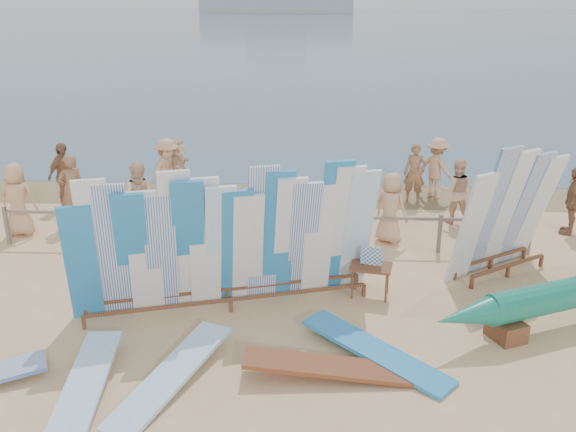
# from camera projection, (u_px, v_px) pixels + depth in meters

# --- Properties ---
(ground) EXTENTS (160.00, 160.00, 0.00)m
(ground) POSITION_uv_depth(u_px,v_px,m) (248.00, 312.00, 11.25)
(ground) COLOR #DEB280
(ground) RESTS_ON ground
(ocean) EXTENTS (320.00, 240.00, 0.02)m
(ocean) POSITION_uv_depth(u_px,v_px,m) (315.00, 21.00, 131.32)
(ocean) COLOR #405B73
(ocean) RESTS_ON ground
(wet_sand_strip) EXTENTS (40.00, 2.60, 0.01)m
(wet_sand_strip) POSITION_uv_depth(u_px,v_px,m) (276.00, 193.00, 18.00)
(wet_sand_strip) COLOR olive
(wet_sand_strip) RESTS_ON ground
(fence) EXTENTS (12.08, 0.08, 0.90)m
(fence) POSITION_uv_depth(u_px,v_px,m) (263.00, 223.00, 13.85)
(fence) COLOR #7C6A5D
(fence) RESTS_ON ground
(main_surfboard_rack) EXTENTS (5.54, 2.26, 2.80)m
(main_surfboard_rack) POSITION_uv_depth(u_px,v_px,m) (228.00, 244.00, 11.04)
(main_surfboard_rack) COLOR brown
(main_surfboard_rack) RESTS_ON ground
(side_surfboard_rack) EXTENTS (2.45, 1.95, 2.85)m
(side_surfboard_rack) POSITION_uv_depth(u_px,v_px,m) (506.00, 216.00, 12.40)
(side_surfboard_rack) COLOR brown
(side_surfboard_rack) RESTS_ON ground
(vendor_table) EXTENTS (0.87, 0.69, 1.04)m
(vendor_table) POSITION_uv_depth(u_px,v_px,m) (370.00, 280.00, 11.74)
(vendor_table) COLOR brown
(vendor_table) RESTS_ON ground
(flat_board_c) EXTENTS (2.70, 0.61, 0.35)m
(flat_board_c) POSITION_uv_depth(u_px,v_px,m) (331.00, 376.00, 9.36)
(flat_board_c) COLOR brown
(flat_board_c) RESTS_ON ground
(flat_board_a) EXTENTS (0.80, 2.74, 0.30)m
(flat_board_a) POSITION_uv_depth(u_px,v_px,m) (85.00, 397.00, 8.89)
(flat_board_a) COLOR #9BCDF9
(flat_board_a) RESTS_ON ground
(flat_board_d) EXTENTS (2.42, 2.18, 0.27)m
(flat_board_d) POSITION_uv_depth(u_px,v_px,m) (375.00, 358.00, 9.83)
(flat_board_d) COLOR #2781C6
(flat_board_d) RESTS_ON ground
(flat_board_b) EXTENTS (1.52, 2.71, 0.30)m
(flat_board_b) POSITION_uv_depth(u_px,v_px,m) (172.00, 383.00, 9.20)
(flat_board_b) COLOR #9BCDF9
(flat_board_b) RESTS_ON ground
(beach_chair_left) EXTENTS (0.59, 0.61, 0.86)m
(beach_chair_left) POSITION_uv_depth(u_px,v_px,m) (305.00, 229.00, 14.53)
(beach_chair_left) COLOR #AC2612
(beach_chair_left) RESTS_ON ground
(beach_chair_right) EXTENTS (0.71, 0.73, 0.91)m
(beach_chair_right) POSITION_uv_depth(u_px,v_px,m) (280.00, 228.00, 14.59)
(beach_chair_right) COLOR #AC2612
(beach_chair_right) RESTS_ON ground
(stroller) EXTENTS (0.64, 0.79, 0.95)m
(stroller) POSITION_uv_depth(u_px,v_px,m) (314.00, 219.00, 14.80)
(stroller) COLOR #AC2612
(stroller) RESTS_ON ground
(beachgoer_2) EXTENTS (0.97, 0.66, 1.83)m
(beachgoer_2) POSITION_uv_depth(u_px,v_px,m) (142.00, 199.00, 14.57)
(beachgoer_2) COLOR beige
(beachgoer_2) RESTS_ON ground
(beachgoer_10) EXTENTS (0.82, 1.07, 1.68)m
(beachgoer_10) POSITION_uv_depth(u_px,v_px,m) (573.00, 201.00, 14.68)
(beachgoer_10) COLOR #8C6042
(beachgoer_10) RESTS_ON ground
(beachgoer_11) EXTENTS (0.70, 1.63, 1.70)m
(beachgoer_11) POSITION_uv_depth(u_px,v_px,m) (178.00, 168.00, 17.42)
(beachgoer_11) COLOR beige
(beachgoer_11) RESTS_ON ground
(beachgoer_extra_1) EXTENTS (0.82, 1.14, 1.79)m
(beachgoer_extra_1) POSITION_uv_depth(u_px,v_px,m) (64.00, 175.00, 16.58)
(beachgoer_extra_1) COLOR #8C6042
(beachgoer_extra_1) RESTS_ON ground
(beachgoer_9) EXTENTS (1.12, 1.15, 1.76)m
(beachgoer_9) POSITION_uv_depth(u_px,v_px,m) (436.00, 168.00, 17.27)
(beachgoer_9) COLOR tan
(beachgoer_9) RESTS_ON ground
(beachgoer_1) EXTENTS (0.74, 0.73, 1.84)m
(beachgoer_1) POSITION_uv_depth(u_px,v_px,m) (72.00, 190.00, 15.21)
(beachgoer_1) COLOR #8C6042
(beachgoer_1) RESTS_ON ground
(beachgoer_0) EXTENTS (0.88, 0.42, 1.79)m
(beachgoer_0) POSITION_uv_depth(u_px,v_px,m) (17.00, 199.00, 14.61)
(beachgoer_0) COLOR tan
(beachgoer_0) RESTS_ON ground
(beachgoer_8) EXTENTS (0.83, 0.42, 1.67)m
(beachgoer_8) POSITION_uv_depth(u_px,v_px,m) (456.00, 191.00, 15.42)
(beachgoer_8) COLOR beige
(beachgoer_8) RESTS_ON ground
(beachgoer_7) EXTENTS (0.69, 0.51, 1.70)m
(beachgoer_7) POSITION_uv_depth(u_px,v_px,m) (415.00, 173.00, 16.92)
(beachgoer_7) COLOR #8C6042
(beachgoer_7) RESTS_ON ground
(beachgoer_3) EXTENTS (0.88, 1.29, 1.85)m
(beachgoer_3) POSITION_uv_depth(u_px,v_px,m) (167.00, 172.00, 16.80)
(beachgoer_3) COLOR tan
(beachgoer_3) RESTS_ON ground
(beachgoer_6) EXTENTS (0.90, 0.82, 1.69)m
(beachgoer_6) POSITION_uv_depth(u_px,v_px,m) (391.00, 208.00, 14.19)
(beachgoer_6) COLOR tan
(beachgoer_6) RESTS_ON ground
(beachgoer_4) EXTENTS (1.03, 0.54, 1.68)m
(beachgoer_4) POSITION_uv_depth(u_px,v_px,m) (275.00, 199.00, 14.79)
(beachgoer_4) COLOR #8C6042
(beachgoer_4) RESTS_ON ground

